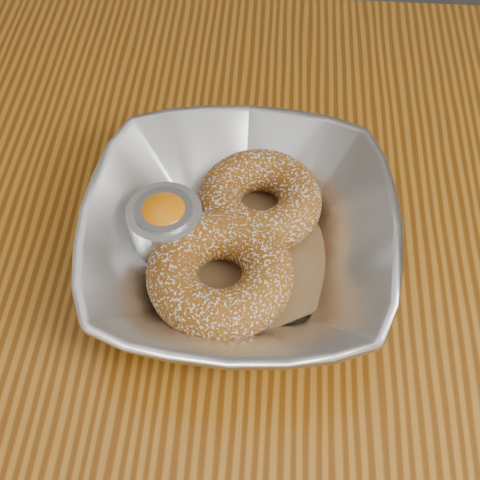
# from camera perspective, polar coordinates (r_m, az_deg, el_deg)

# --- Properties ---
(table) EXTENTS (1.20, 0.80, 0.75)m
(table) POSITION_cam_1_polar(r_m,az_deg,el_deg) (0.63, 10.82, -9.78)
(table) COLOR brown
(table) RESTS_ON ground_plane
(serving_bowl) EXTENTS (0.25, 0.25, 0.06)m
(serving_bowl) POSITION_cam_1_polar(r_m,az_deg,el_deg) (0.53, -0.00, 0.03)
(serving_bowl) COLOR silver
(serving_bowl) RESTS_ON table
(parchment) EXTENTS (0.20, 0.20, 0.00)m
(parchment) POSITION_cam_1_polar(r_m,az_deg,el_deg) (0.55, -0.00, -1.28)
(parchment) COLOR brown
(parchment) RESTS_ON table
(donut_back) EXTENTS (0.11, 0.11, 0.04)m
(donut_back) POSITION_cam_1_polar(r_m,az_deg,el_deg) (0.56, 1.70, 3.41)
(donut_back) COLOR #8A4A11
(donut_back) RESTS_ON parchment
(donut_front) EXTENTS (0.12, 0.12, 0.04)m
(donut_front) POSITION_cam_1_polar(r_m,az_deg,el_deg) (0.51, -1.70, -2.88)
(donut_front) COLOR #8A4A11
(donut_front) RESTS_ON parchment
(ramekin) EXTENTS (0.06, 0.06, 0.05)m
(ramekin) POSITION_cam_1_polar(r_m,az_deg,el_deg) (0.54, -6.36, 1.31)
(ramekin) COLOR silver
(ramekin) RESTS_ON table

